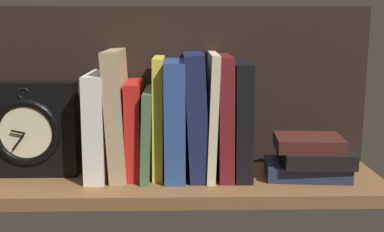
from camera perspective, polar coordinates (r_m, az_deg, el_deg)
name	(u,v)px	position (r cm, az deg, el deg)	size (l,w,h in cm)	color
ground_plane	(171,183)	(100.93, -2.50, -7.85)	(86.20, 23.45, 2.50)	brown
back_panel	(171,86)	(107.54, -2.46, 3.48)	(86.20, 1.20, 34.52)	black
book_white_catcher	(99,125)	(101.43, -10.85, -1.00)	(3.97, 16.01, 21.19)	silver
book_tan_shortstories	(118,114)	(100.40, -8.69, 0.29)	(3.27, 15.68, 25.78)	tan
book_red_requiem	(135,129)	(100.65, -6.70, -1.47)	(2.97, 13.08, 19.45)	red
book_green_romantic	(148,132)	(100.61, -5.17, -1.92)	(1.79, 16.22, 17.82)	#476B44
book_yellow_seinlanguage	(159,117)	(99.79, -3.93, -0.09)	(2.07, 12.01, 24.35)	gold
book_blue_modern	(175,118)	(99.76, -1.99, -0.29)	(4.11, 16.36, 23.62)	#2D4C8E
book_navy_bierce	(196,115)	(99.65, 0.50, 0.14)	(3.95, 15.42, 25.12)	#192147
book_cream_twain	(211,115)	(99.79, 2.29, 0.14)	(1.68, 16.24, 25.10)	beige
book_maroon_dawkins	(224,116)	(100.02, 3.77, 0.03)	(2.90, 15.61, 24.68)	maroon
book_black_skeptic	(241,119)	(100.50, 5.71, -0.33)	(3.36, 15.62, 23.35)	black
framed_clock	(29,130)	(104.48, -18.58, -1.53)	(19.43, 5.95, 19.43)	black
book_stack_side	(310,157)	(102.50, 13.70, -4.75)	(17.57, 13.72, 8.61)	#232D4C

